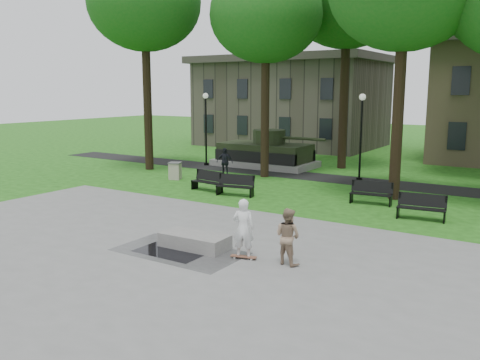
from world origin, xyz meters
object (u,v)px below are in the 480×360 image
(skateboarder, at_px, (243,228))
(park_bench_0, at_px, (208,180))
(trash_bin, at_px, (175,171))
(friend_watching, at_px, (288,236))
(concrete_block, at_px, (195,241))

(skateboarder, xyz_separation_m, park_bench_0, (-6.94, 7.66, -0.39))
(park_bench_0, bearing_deg, skateboarder, -40.44)
(skateboarder, relative_size, trash_bin, 1.87)
(skateboarder, relative_size, friend_watching, 1.10)
(skateboarder, distance_m, friend_watching, 1.37)
(friend_watching, bearing_deg, trash_bin, -27.41)
(skateboarder, xyz_separation_m, friend_watching, (1.35, 0.22, -0.08))
(trash_bin, bearing_deg, friend_watching, -37.68)
(concrete_block, bearing_deg, skateboarder, 0.87)
(concrete_block, distance_m, trash_bin, 12.72)
(skateboarder, distance_m, park_bench_0, 10.35)
(friend_watching, distance_m, park_bench_0, 11.15)
(concrete_block, height_order, skateboarder, skateboarder)
(skateboarder, bearing_deg, concrete_block, -16.88)
(friend_watching, height_order, trash_bin, friend_watching)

